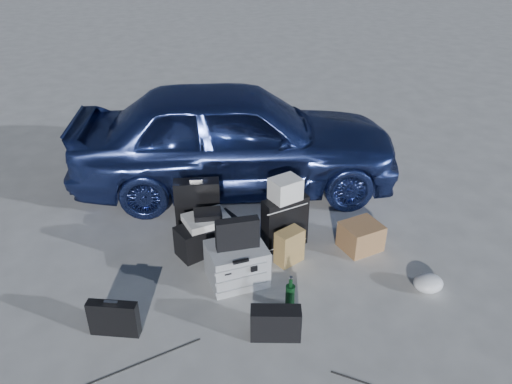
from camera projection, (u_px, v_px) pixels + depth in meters
ground at (275, 308)px, 4.24m from camera, size 60.00×60.00×0.00m
car at (236, 137)px, 5.82m from camera, size 3.93×1.99×1.28m
pelican_case at (237, 264)px, 4.47m from camera, size 0.56×0.48×0.37m
laptop_bag at (237, 234)px, 4.31m from camera, size 0.38×0.11×0.28m
briefcase at (114, 318)px, 3.91m from camera, size 0.40×0.20×0.31m
suitcase_left at (198, 207)px, 5.11m from camera, size 0.47×0.22×0.59m
suitcase_right at (285, 223)px, 4.90m from camera, size 0.48×0.29×0.54m
white_carton at (285, 189)px, 4.70m from camera, size 0.33×0.30×0.22m
duffel_bag at (207, 236)px, 4.90m from camera, size 0.67×0.50×0.31m
flat_box_white at (207, 220)px, 4.81m from camera, size 0.48×0.41×0.07m
flat_box_black at (208, 214)px, 4.78m from camera, size 0.27×0.20×0.06m
kraft_bag at (289, 246)px, 4.72m from camera, size 0.30×0.26×0.35m
cardboard_box at (361, 236)px, 4.93m from camera, size 0.44×0.41×0.27m
plastic_bag at (428, 283)px, 4.40m from camera, size 0.28×0.24×0.15m
messenger_bag at (276, 323)px, 3.89m from camera, size 0.42×0.23×0.28m
green_bottle at (290, 293)px, 4.16m from camera, size 0.10×0.10×0.32m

